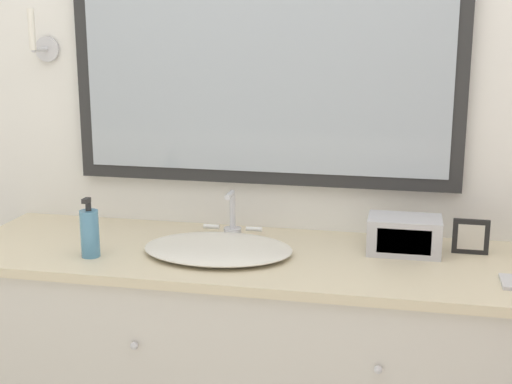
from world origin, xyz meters
TOP-DOWN VIEW (x-y plane):
  - wall_back at (-0.00, 0.66)m, footprint 8.00×0.18m
  - vanity_counter at (0.00, 0.33)m, footprint 2.03×0.60m
  - sink_basin at (-0.17, 0.31)m, footprint 0.47×0.40m
  - soap_bottle at (-0.55, 0.20)m, footprint 0.06×0.06m
  - appliance_box at (0.41, 0.44)m, footprint 0.23×0.15m
  - picture_frame at (0.61, 0.47)m, footprint 0.11×0.01m

SIDE VIEW (x-z plane):
  - vanity_counter at x=0.00m, z-range 0.00..0.86m
  - sink_basin at x=-0.17m, z-range 0.80..0.96m
  - picture_frame at x=0.61m, z-range 0.86..0.97m
  - appliance_box at x=0.41m, z-range 0.86..0.97m
  - soap_bottle at x=-0.55m, z-range 0.84..1.03m
  - wall_back at x=0.00m, z-range 0.00..2.55m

